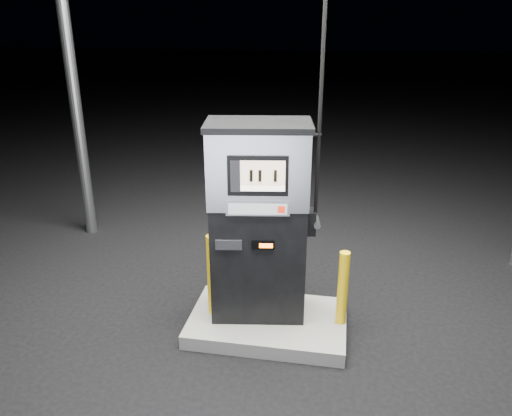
# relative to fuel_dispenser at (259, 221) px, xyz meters

# --- Properties ---
(ground) EXTENTS (80.00, 80.00, 0.00)m
(ground) POSITION_rel_fuel_dispenser_xyz_m (0.12, -0.10, -1.18)
(ground) COLOR black
(ground) RESTS_ON ground
(pump_island) EXTENTS (1.60, 1.00, 0.15)m
(pump_island) POSITION_rel_fuel_dispenser_xyz_m (0.12, -0.10, -1.10)
(pump_island) COLOR slate
(pump_island) RESTS_ON ground
(fuel_dispenser) EXTENTS (1.14, 0.74, 4.16)m
(fuel_dispenser) POSITION_rel_fuel_dispenser_xyz_m (0.00, 0.00, 0.00)
(fuel_dispenser) COLOR black
(fuel_dispenser) RESTS_ON pump_island
(bollard_left) EXTENTS (0.14, 0.14, 0.88)m
(bollard_left) POSITION_rel_fuel_dispenser_xyz_m (-0.46, -0.11, -0.59)
(bollard_left) COLOR yellow
(bollard_left) RESTS_ON pump_island
(bollard_right) EXTENTS (0.13, 0.13, 0.79)m
(bollard_right) POSITION_rel_fuel_dispenser_xyz_m (0.86, -0.07, -0.64)
(bollard_right) COLOR yellow
(bollard_right) RESTS_ON pump_island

